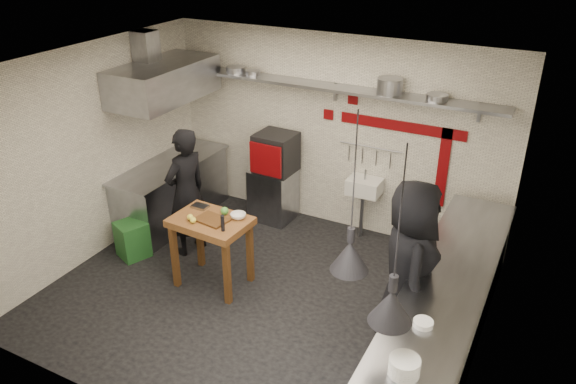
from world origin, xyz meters
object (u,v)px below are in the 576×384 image
at_px(oven_stand, 273,194).
at_px(prep_table, 212,252).
at_px(combi_oven, 276,153).
at_px(chef_right, 409,267).
at_px(green_bin, 132,239).
at_px(chef_left, 186,192).

xyz_separation_m(oven_stand, prep_table, (0.15, -1.84, 0.06)).
xyz_separation_m(combi_oven, prep_table, (0.09, -1.82, -0.63)).
distance_m(combi_oven, chef_right, 3.06).
height_order(combi_oven, green_bin, combi_oven).
relative_size(green_bin, prep_table, 0.54).
bearing_deg(oven_stand, chef_left, -111.16).
distance_m(green_bin, prep_table, 1.35).
relative_size(prep_table, chef_right, 0.48).
bearing_deg(green_bin, prep_table, -1.00).
xyz_separation_m(oven_stand, combi_oven, (0.06, -0.02, 0.69)).
relative_size(oven_stand, chef_right, 0.42).
bearing_deg(prep_table, chef_left, 148.67).
relative_size(oven_stand, combi_oven, 1.38).
distance_m(oven_stand, chef_left, 1.53).
bearing_deg(combi_oven, prep_table, -84.86).
distance_m(oven_stand, green_bin, 2.17).
relative_size(combi_oven, green_bin, 1.16).
bearing_deg(prep_table, combi_oven, 96.18).
height_order(combi_oven, prep_table, combi_oven).
distance_m(oven_stand, prep_table, 1.84).
bearing_deg(combi_oven, chef_left, -113.59).
bearing_deg(chef_right, oven_stand, 31.69).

